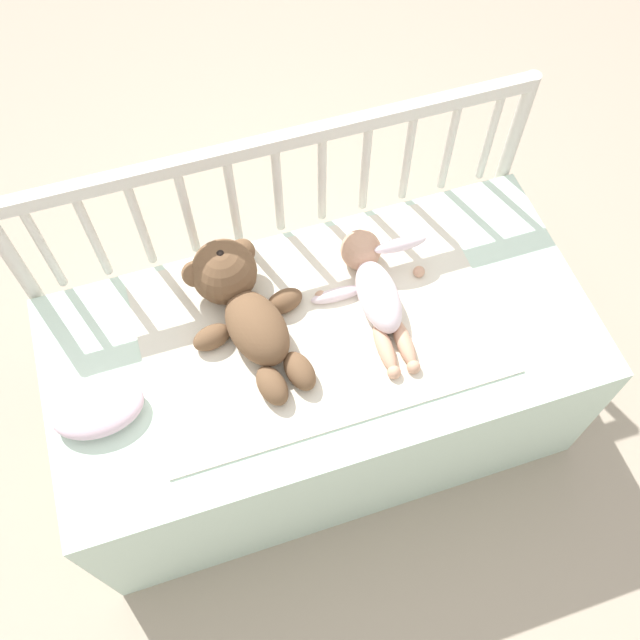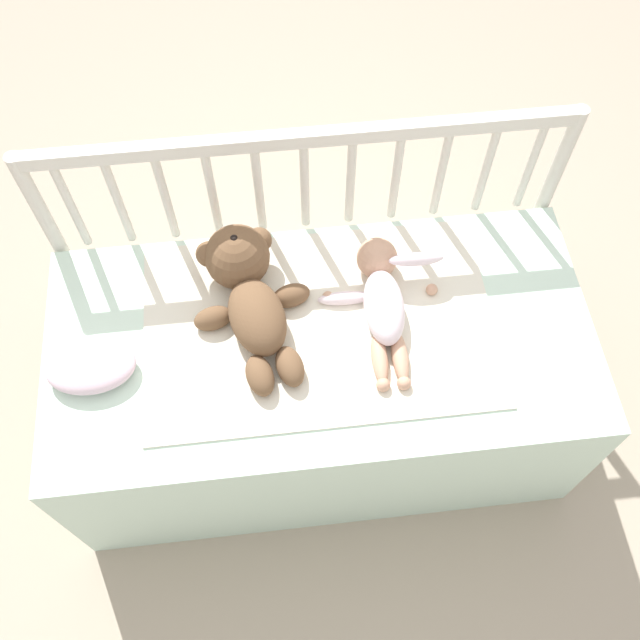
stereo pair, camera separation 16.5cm
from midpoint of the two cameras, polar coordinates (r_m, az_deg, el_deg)
name	(u,v)px [view 2 (the right image)]	position (r m, az deg, el deg)	size (l,w,h in m)	color
ground_plane	(320,417)	(2.16, 2.23, -7.98)	(12.00, 12.00, 0.00)	tan
crib_mattress	(320,382)	(1.92, 2.49, -5.16)	(1.31, 0.64, 0.51)	silver
crib_rail	(305,200)	(1.81, 1.44, 9.40)	(1.31, 0.04, 0.83)	beige
blanket	(320,324)	(1.71, 2.73, -0.56)	(0.84, 0.53, 0.01)	silver
teddy_bear	(248,288)	(1.69, -3.05, 2.32)	(0.29, 0.43, 0.16)	brown
baby	(382,296)	(1.71, 7.75, 1.65)	(0.31, 0.39, 0.10)	white
small_pillow	(91,367)	(1.68, -15.24, -3.87)	(0.21, 0.14, 0.06)	silver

